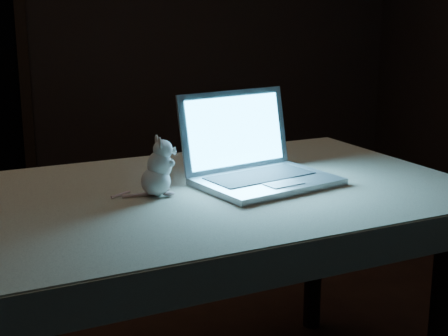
{
  "coord_description": "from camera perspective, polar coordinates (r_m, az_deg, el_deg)",
  "views": [
    {
      "loc": [
        -0.22,
        -2.57,
        1.4
      ],
      "look_at": [
        0.23,
        -0.58,
        0.9
      ],
      "focal_mm": 52.0,
      "sensor_mm": 36.0,
      "label": 1
    }
  ],
  "objects": [
    {
      "name": "back_wall",
      "position": [
        5.07,
        -10.38,
        12.58
      ],
      "size": [
        4.5,
        0.04,
        2.6
      ],
      "primitive_type": "cube",
      "color": "black",
      "rests_on": "ground"
    },
    {
      "name": "plush_mouse",
      "position": [
        2.04,
        -6.06,
        0.14
      ],
      "size": [
        0.17,
        0.17,
        0.19
      ],
      "primitive_type": null,
      "rotation": [
        0.0,
        0.0,
        0.25
      ],
      "color": "white",
      "rests_on": "tablecloth"
    },
    {
      "name": "table",
      "position": [
        2.28,
        -0.56,
        -11.85
      ],
      "size": [
        1.71,
        1.31,
        0.82
      ],
      "primitive_type": null,
      "rotation": [
        0.0,
        0.0,
        0.24
      ],
      "color": "black",
      "rests_on": "floor"
    },
    {
      "name": "tablecloth",
      "position": [
        2.13,
        -1.99,
        -3.28
      ],
      "size": [
        1.76,
        1.29,
        0.11
      ],
      "primitive_type": null,
      "rotation": [
        0.0,
        0.0,
        0.13
      ],
      "color": "beige",
      "rests_on": "table"
    },
    {
      "name": "laptop",
      "position": [
        2.14,
        3.85,
        2.39
      ],
      "size": [
        0.55,
        0.53,
        0.3
      ],
      "primitive_type": null,
      "rotation": [
        0.0,
        0.0,
        0.39
      ],
      "color": "#A2A2A6",
      "rests_on": "tablecloth"
    }
  ]
}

